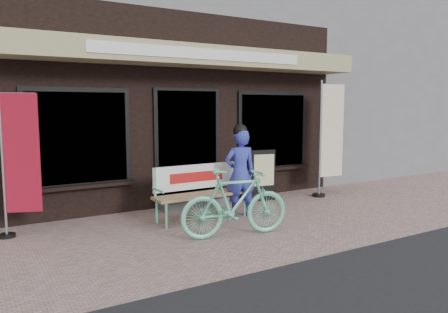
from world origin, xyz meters
TOP-DOWN VIEW (x-y plane):
  - ground at (0.00, 0.00)m, footprint 70.00×70.00m
  - storefront at (0.00, 4.96)m, footprint 7.00×6.77m
  - neighbor_right_near at (8.50, 5.50)m, footprint 10.00×7.00m
  - bench at (-0.28, 0.96)m, footprint 1.66×0.46m
  - person at (0.37, 0.73)m, footprint 0.60×0.46m
  - bicycle at (-0.32, -0.21)m, footprint 1.69×0.74m
  - nobori_red at (-2.96, 1.35)m, footprint 0.62×0.34m
  - nobori_cream at (2.90, 1.22)m, footprint 0.71×0.29m
  - menu_stand at (1.43, 1.53)m, footprint 0.51×0.20m

SIDE VIEW (x-z plane):
  - ground at x=0.00m, z-range 0.00..0.00m
  - bicycle at x=-0.32m, z-range 0.00..0.98m
  - menu_stand at x=1.43m, z-range 0.01..1.02m
  - bench at x=-0.28m, z-range 0.08..0.97m
  - person at x=0.37m, z-range -0.01..1.56m
  - nobori_red at x=-2.96m, z-range 0.03..2.16m
  - nobori_cream at x=2.90m, z-range 0.04..2.43m
  - neighbor_right_near at x=8.50m, z-range 0.00..5.60m
  - storefront at x=0.00m, z-range -0.01..5.99m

